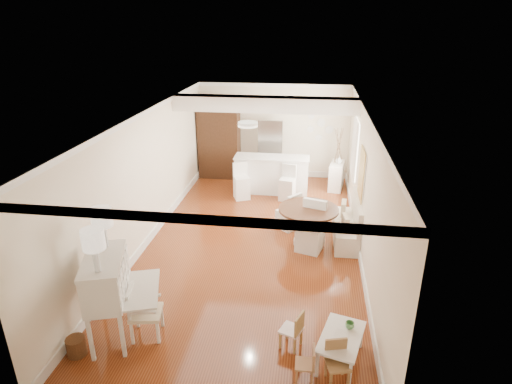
% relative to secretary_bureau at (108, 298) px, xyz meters
% --- Properties ---
extents(room, '(9.00, 9.04, 2.82)m').
position_rel_secretary_bureau_xyz_m(room, '(1.74, 3.44, 1.30)').
color(room, brown).
rests_on(room, ground).
extents(secretary_bureau, '(1.35, 1.37, 1.37)m').
position_rel_secretary_bureau_xyz_m(secretary_bureau, '(0.00, 0.00, 0.00)').
color(secretary_bureau, silver).
rests_on(secretary_bureau, ground).
extents(gustavian_armchair, '(0.57, 0.57, 0.85)m').
position_rel_secretary_bureau_xyz_m(gustavian_armchair, '(0.52, 0.09, -0.26)').
color(gustavian_armchair, white).
rests_on(gustavian_armchair, ground).
extents(wicker_basket, '(0.36, 0.36, 0.28)m').
position_rel_secretary_bureau_xyz_m(wicker_basket, '(-0.35, -0.45, -0.55)').
color(wicker_basket, '#58341B').
rests_on(wicker_basket, ground).
extents(kids_table, '(0.75, 1.00, 0.44)m').
position_rel_secretary_bureau_xyz_m(kids_table, '(3.41, -0.07, -0.46)').
color(kids_table, white).
rests_on(kids_table, ground).
extents(kids_chair_a, '(0.26, 0.26, 0.53)m').
position_rel_secretary_bureau_xyz_m(kids_chair_a, '(2.93, -0.47, -0.42)').
color(kids_chair_a, '#946743').
rests_on(kids_chair_a, ground).
extents(kids_chair_b, '(0.38, 0.38, 0.61)m').
position_rel_secretary_bureau_xyz_m(kids_chair_b, '(2.71, 0.14, -0.38)').
color(kids_chair_b, '#AD884E').
rests_on(kids_chair_b, ground).
extents(kids_chair_c, '(0.36, 0.36, 0.62)m').
position_rel_secretary_bureau_xyz_m(kids_chair_c, '(3.36, -0.46, -0.38)').
color(kids_chair_c, '#A27849').
rests_on(kids_chair_c, ground).
extents(banquette, '(0.52, 1.60, 0.98)m').
position_rel_secretary_bureau_xyz_m(banquette, '(3.69, 3.62, -0.20)').
color(banquette, silver).
rests_on(banquette, ground).
extents(dining_table, '(1.61, 1.61, 0.86)m').
position_rel_secretary_bureau_xyz_m(dining_table, '(2.87, 3.28, -0.26)').
color(dining_table, '#4E2B19').
rests_on(dining_table, ground).
extents(slip_chair_near, '(0.63, 0.65, 1.06)m').
position_rel_secretary_bureau_xyz_m(slip_chair_near, '(2.93, 3.08, -0.16)').
color(slip_chair_near, white).
rests_on(slip_chair_near, ground).
extents(slip_chair_far, '(0.61, 0.60, 0.89)m').
position_rel_secretary_bureau_xyz_m(slip_chair_far, '(2.41, 4.02, -0.24)').
color(slip_chair_far, silver).
rests_on(slip_chair_far, ground).
extents(breakfast_counter, '(2.05, 0.65, 1.03)m').
position_rel_secretary_bureau_xyz_m(breakfast_counter, '(1.80, 6.22, -0.17)').
color(breakfast_counter, white).
rests_on(breakfast_counter, ground).
extents(bar_stool_left, '(0.51, 0.51, 0.97)m').
position_rel_secretary_bureau_xyz_m(bar_stool_left, '(1.05, 5.63, -0.20)').
color(bar_stool_left, white).
rests_on(bar_stool_left, ground).
extents(bar_stool_right, '(0.45, 0.45, 0.95)m').
position_rel_secretary_bureau_xyz_m(bar_stool_right, '(2.27, 5.70, -0.21)').
color(bar_stool_right, silver).
rests_on(bar_stool_right, ground).
extents(pantry_cabinet, '(1.20, 0.60, 2.30)m').
position_rel_secretary_bureau_xyz_m(pantry_cabinet, '(0.10, 7.30, 0.46)').
color(pantry_cabinet, '#381E11').
rests_on(pantry_cabinet, ground).
extents(fridge, '(0.75, 0.65, 1.80)m').
position_rel_secretary_bureau_xyz_m(fridge, '(2.00, 7.27, 0.21)').
color(fridge, silver).
rests_on(fridge, ground).
extents(sideboard, '(0.48, 0.85, 0.77)m').
position_rel_secretary_bureau_xyz_m(sideboard, '(3.60, 6.72, -0.30)').
color(sideboard, white).
rests_on(sideboard, ground).
extents(pencil_cup, '(0.13, 0.13, 0.10)m').
position_rel_secretary_bureau_xyz_m(pencil_cup, '(3.53, 0.11, -0.19)').
color(pencil_cup, '#5B9D5B').
rests_on(pencil_cup, kids_table).
extents(branch_vase, '(0.22, 0.22, 0.20)m').
position_rel_secretary_bureau_xyz_m(branch_vase, '(3.64, 6.70, 0.18)').
color(branch_vase, white).
rests_on(branch_vase, sideboard).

